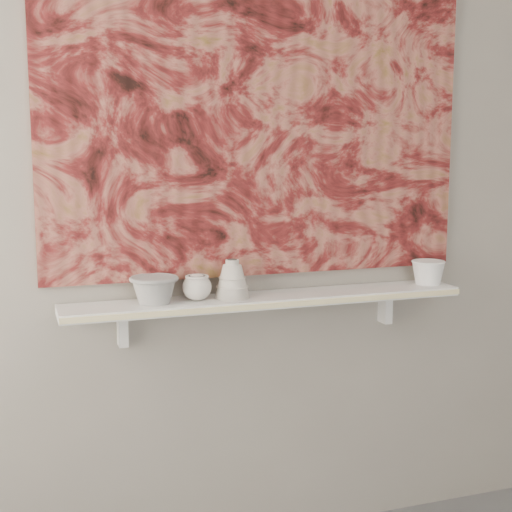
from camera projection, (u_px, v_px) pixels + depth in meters
name	position (u px, v px, depth m)	size (l,w,h in m)	color
wall_back	(259.00, 171.00, 2.46)	(3.60, 3.60, 0.00)	gray
shelf	(268.00, 300.00, 2.44)	(1.40, 0.18, 0.03)	silver
shelf_stripe	(278.00, 305.00, 2.35)	(1.40, 0.01, 0.02)	beige
bracket_left	(122.00, 328.00, 2.35)	(0.03, 0.06, 0.12)	silver
bracket_right	(385.00, 307.00, 2.67)	(0.03, 0.06, 0.12)	silver
painting	(261.00, 115.00, 2.42)	(1.50, 0.03, 1.10)	maroon
house_motif	(378.00, 203.00, 2.60)	(0.09, 0.00, 0.08)	black
bowl_grey	(154.00, 289.00, 2.30)	(0.16, 0.16, 0.09)	gray
cup_cream	(197.00, 287.00, 2.35)	(0.10, 0.10, 0.09)	beige
bell_vessel	(232.00, 279.00, 2.38)	(0.12, 0.12, 0.13)	beige
bowl_white	(428.00, 272.00, 2.63)	(0.12, 0.12, 0.09)	white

